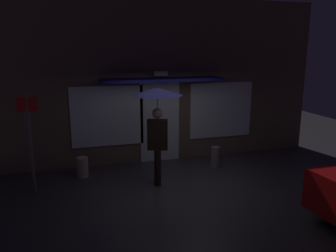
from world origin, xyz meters
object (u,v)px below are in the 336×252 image
Objects in this scene: street_sign_post at (30,137)px; sidewalk_bollard at (215,157)px; person_with_umbrella at (157,111)px; sidewalk_bollard_2 at (82,167)px.

street_sign_post reaches higher than sidewalk_bollard.
person_with_umbrella reaches higher than sidewalk_bollard_2.
person_with_umbrella is at bearing -29.48° from sidewalk_bollard_2.
person_with_umbrella is 2.34m from sidewalk_bollard.
sidewalk_bollard is at bearing 4.99° from street_sign_post.
sidewalk_bollard is 1.14× the size of sidewalk_bollard_2.
sidewalk_bollard is (4.44, 0.39, -0.98)m from street_sign_post.
sidewalk_bollard is at bearing -143.55° from person_with_umbrella.
street_sign_post is 4.57m from sidewalk_bollard.
person_with_umbrella is 1.01× the size of street_sign_post.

